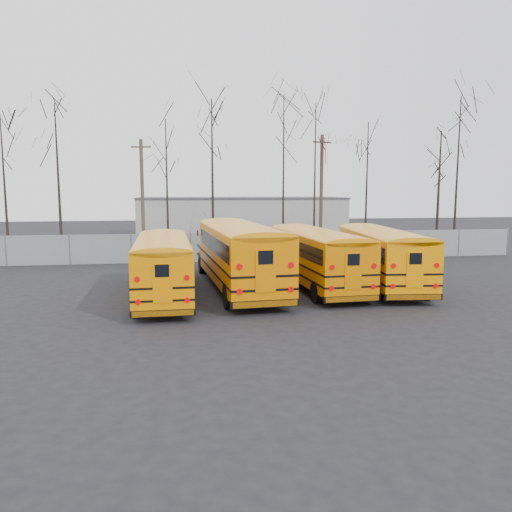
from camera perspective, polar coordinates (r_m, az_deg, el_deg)
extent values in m
plane|color=black|center=(23.50, 3.11, -4.65)|extent=(120.00, 120.00, 0.00)
cube|color=gray|center=(35.01, -0.93, 1.09)|extent=(40.00, 0.04, 2.00)
cube|color=#999994|center=(54.96, -1.72, 4.51)|extent=(22.00, 8.00, 4.00)
cylinder|color=black|center=(20.25, -13.59, -5.49)|extent=(0.29, 0.95, 0.94)
cylinder|color=black|center=(20.23, -7.52, -5.35)|extent=(0.29, 0.95, 0.94)
cylinder|color=black|center=(28.03, -12.68, -1.84)|extent=(0.29, 0.95, 0.94)
cylinder|color=black|center=(28.02, -8.31, -1.73)|extent=(0.29, 0.95, 0.94)
cube|color=orange|center=(23.03, -10.60, -1.02)|extent=(2.58, 8.84, 2.22)
cube|color=orange|center=(28.26, -10.51, -0.73)|extent=(2.17, 1.66, 0.94)
cube|color=black|center=(22.77, -10.63, 0.14)|extent=(2.59, 7.90, 0.66)
cube|color=black|center=(23.93, -10.55, -2.36)|extent=(2.65, 10.47, 0.09)
cube|color=black|center=(23.85, -10.57, -1.24)|extent=(2.65, 10.47, 0.09)
cube|color=black|center=(19.03, -10.57, -6.39)|extent=(2.42, 0.27, 0.26)
cube|color=black|center=(29.09, -10.48, -1.53)|extent=(2.27, 0.25, 0.25)
cube|color=orange|center=(18.69, -10.66, -3.10)|extent=(0.71, 0.06, 1.46)
cylinder|color=#B20505|center=(18.84, -13.35, -5.14)|extent=(0.21, 0.04, 0.21)
cylinder|color=#B20505|center=(18.83, -7.87, -5.01)|extent=(0.21, 0.04, 0.21)
cylinder|color=#B20505|center=(18.68, -13.43, -2.59)|extent=(0.21, 0.04, 0.21)
cylinder|color=#B20505|center=(18.66, -7.91, -2.46)|extent=(0.21, 0.04, 0.21)
cylinder|color=black|center=(21.02, -3.23, -4.60)|extent=(0.39, 1.12, 1.10)
cylinder|color=black|center=(21.56, 3.29, -4.28)|extent=(0.39, 1.12, 1.10)
cylinder|color=black|center=(29.98, -6.22, -0.94)|extent=(0.39, 1.12, 1.10)
cylinder|color=black|center=(30.37, -1.58, -0.79)|extent=(0.39, 1.12, 1.10)
cube|color=#D16B00|center=(24.47, -1.81, 0.21)|extent=(3.48, 10.37, 2.58)
cube|color=#D16B00|center=(30.45, -4.01, 0.26)|extent=(2.60, 2.04, 1.10)
cube|color=black|center=(24.19, -1.72, 1.50)|extent=(3.44, 9.28, 0.77)
cube|color=black|center=(25.49, -2.21, -1.29)|extent=(3.65, 12.25, 0.10)
cube|color=black|center=(25.41, -2.22, -0.07)|extent=(3.65, 12.25, 0.10)
cube|color=black|center=(19.91, 1.01, -5.43)|extent=(2.82, 0.45, 0.31)
cube|color=black|center=(31.39, -4.25, -0.63)|extent=(2.64, 0.41, 0.28)
cube|color=#D16B00|center=(19.54, 1.10, -1.75)|extent=(0.82, 0.10, 1.70)
cylinder|color=#B20505|center=(19.45, -1.88, -4.10)|extent=(0.24, 0.06, 0.24)
cylinder|color=#B20505|center=(19.95, 4.01, -3.82)|extent=(0.24, 0.06, 0.24)
cylinder|color=#B20505|center=(19.27, -1.89, -1.23)|extent=(0.24, 0.06, 0.24)
cylinder|color=#B20505|center=(19.78, 4.04, -1.02)|extent=(0.24, 0.06, 0.24)
cylinder|color=black|center=(22.18, 6.93, -4.14)|extent=(0.33, 0.99, 0.98)
cylinder|color=black|center=(22.98, 12.17, -3.84)|extent=(0.33, 0.99, 0.98)
cylinder|color=black|center=(29.95, 1.82, -1.02)|extent=(0.33, 0.99, 0.98)
cylinder|color=black|center=(30.56, 5.85, -0.88)|extent=(0.33, 0.99, 0.98)
cube|color=#CD6800|center=(25.31, 7.01, -0.04)|extent=(2.97, 9.24, 2.30)
cube|color=#CD6800|center=(30.49, 3.69, 0.06)|extent=(2.30, 1.79, 0.98)
cube|color=black|center=(25.06, 7.17, 1.07)|extent=(2.95, 8.26, 0.69)
cube|color=black|center=(26.19, 6.39, -1.34)|extent=(3.09, 10.92, 0.09)
cube|color=black|center=(26.12, 6.40, -0.28)|extent=(3.09, 10.92, 0.09)
cube|color=black|center=(21.41, 10.85, -4.78)|extent=(2.52, 0.36, 0.27)
cube|color=black|center=(31.32, 3.29, -0.74)|extent=(2.36, 0.33, 0.25)
cube|color=#CD6800|center=(21.10, 11.05, -1.72)|extent=(0.74, 0.08, 1.52)
cylinder|color=#B20505|center=(20.87, 8.65, -3.69)|extent=(0.22, 0.05, 0.22)
cylinder|color=#B20505|center=(21.59, 13.29, -3.43)|extent=(0.22, 0.05, 0.22)
cylinder|color=#B20505|center=(20.71, 8.70, -1.29)|extent=(0.22, 0.05, 0.22)
cylinder|color=#B20505|center=(21.44, 13.36, -1.11)|extent=(0.22, 0.05, 0.22)
cylinder|color=black|center=(23.20, 13.84, -3.79)|extent=(0.37, 1.00, 0.98)
cylinder|color=black|center=(23.93, 18.93, -3.64)|extent=(0.37, 1.00, 0.98)
cylinder|color=black|center=(31.04, 9.46, -0.81)|extent=(0.37, 1.00, 0.98)
cylinder|color=black|center=(31.59, 13.38, -0.77)|extent=(0.37, 1.00, 0.98)
cube|color=orange|center=(26.34, 14.23, 0.08)|extent=(3.35, 9.31, 2.30)
cube|color=orange|center=(31.56, 11.31, 0.18)|extent=(2.36, 1.88, 0.98)
cube|color=black|center=(26.09, 14.39, 1.14)|extent=(3.29, 8.34, 0.69)
cube|color=black|center=(27.22, 13.66, -1.17)|extent=(3.55, 10.98, 0.09)
cube|color=black|center=(27.16, 13.70, -0.15)|extent=(3.55, 10.98, 0.09)
cube|color=black|center=(22.38, 17.50, -4.47)|extent=(2.52, 0.47, 0.27)
cube|color=black|center=(32.39, 10.94, -0.59)|extent=(2.36, 0.43, 0.25)
cube|color=orange|center=(22.07, 17.72, -1.54)|extent=(0.73, 0.11, 1.52)
cylinder|color=#B20505|center=(21.87, 15.37, -3.36)|extent=(0.22, 0.06, 0.22)
cylinder|color=#B20505|center=(22.52, 19.87, -3.23)|extent=(0.22, 0.06, 0.22)
cylinder|color=#B20505|center=(21.72, 15.45, -1.07)|extent=(0.22, 0.06, 0.22)
cylinder|color=#B20505|center=(22.38, 19.98, -1.01)|extent=(0.22, 0.06, 0.22)
cylinder|color=#4C3C2B|center=(39.85, -12.85, 6.59)|extent=(0.27, 0.27, 8.79)
cube|color=#4C3C2B|center=(39.97, -13.01, 12.05)|extent=(1.55, 0.42, 0.12)
cylinder|color=#463228|center=(43.35, 7.47, 7.30)|extent=(0.30, 0.30, 9.57)
cube|color=#463228|center=(43.53, 7.56, 12.77)|extent=(1.69, 0.47, 0.13)
cone|color=black|center=(42.04, -26.80, 7.12)|extent=(0.26, 0.26, 10.42)
cone|color=black|center=(38.80, -21.64, 7.86)|extent=(0.26, 0.26, 11.01)
cone|color=black|center=(38.82, -10.13, 7.67)|extent=(0.26, 0.26, 10.19)
cone|color=black|center=(39.40, -5.00, 8.98)|extent=(0.26, 0.26, 11.87)
cone|color=black|center=(37.41, 3.15, 9.04)|extent=(0.26, 0.26, 11.83)
cone|color=black|center=(41.51, 6.74, 8.89)|extent=(0.26, 0.26, 11.87)
cone|color=black|center=(42.81, 12.53, 7.77)|extent=(0.26, 0.26, 10.45)
cone|color=black|center=(41.46, 20.13, 6.79)|extent=(0.26, 0.26, 9.44)
cone|color=black|center=(44.39, 22.00, 8.64)|extent=(0.26, 0.26, 12.40)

